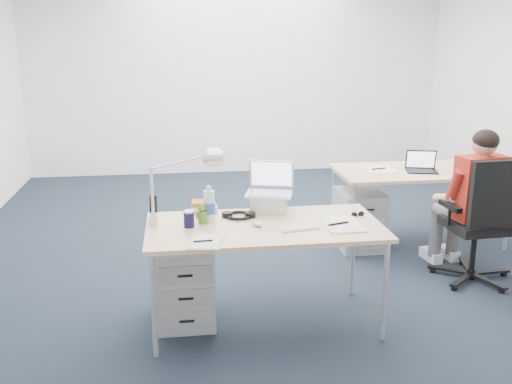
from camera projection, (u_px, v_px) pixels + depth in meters
floor at (279, 257)px, 5.27m from camera, size 7.00×7.00×0.00m
room at (281, 68)px, 4.81m from camera, size 6.02×7.02×2.80m
desk_near at (264, 231)px, 3.89m from camera, size 1.60×0.80×0.73m
desk_far at (419, 174)px, 5.49m from camera, size 1.60×0.80×0.73m
office_chair at (476, 246)px, 4.68m from camera, size 0.70×0.70×1.06m
seated_person at (467, 202)px, 4.76m from camera, size 0.43×0.71×1.25m
drawer_pedestal_near at (185, 284)px, 4.04m from camera, size 0.40×0.50×0.55m
drawer_pedestal_far at (359, 219)px, 5.46m from camera, size 0.40×0.50×0.55m
silver_laptop at (269, 188)px, 4.14m from camera, size 0.39×0.35×0.35m
wireless_keyboard at (299, 228)px, 3.80m from camera, size 0.27×0.15×0.01m
computer_mouse at (258, 224)px, 3.85m from camera, size 0.08×0.10×0.03m
headphones at (239, 215)px, 4.04m from camera, size 0.27×0.23×0.04m
can_koozie at (189, 219)px, 3.82m from camera, size 0.09×0.09×0.12m
water_bottle at (209, 204)px, 3.91m from camera, size 0.09×0.09×0.25m
bear_figurine at (202, 213)px, 3.89m from camera, size 0.09×0.07×0.15m
book_stack at (204, 207)px, 4.15m from camera, size 0.18×0.14×0.08m
cordless_phone at (154, 207)px, 4.00m from camera, size 0.05×0.04×0.17m
papers_left at (206, 242)px, 3.54m from camera, size 0.24×0.30×0.01m
papers_right at (342, 225)px, 3.86m from camera, size 0.24×0.33×0.01m
sunglasses at (358, 215)px, 4.06m from camera, size 0.11×0.07×0.02m
desk_lamp at (176, 185)px, 3.85m from camera, size 0.49×0.20×0.54m
dark_laptop at (422, 161)px, 5.36m from camera, size 0.34×0.34×0.20m
far_cup at (467, 161)px, 5.61m from camera, size 0.08×0.08×0.10m
far_papers at (381, 170)px, 5.45m from camera, size 0.25×0.35×0.01m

